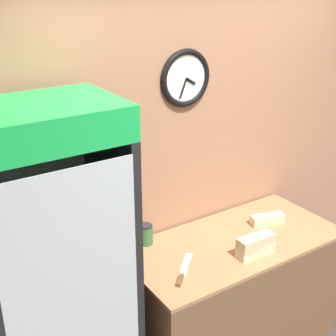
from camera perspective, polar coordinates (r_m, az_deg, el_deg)
The scene contains 8 objects.
wall_back at distance 3.39m, azimuth 3.78°, elevation 1.12°, with size 5.20×0.10×2.70m.
prep_counter at distance 3.56m, azimuth 7.63°, elevation -14.82°, with size 1.54×0.75×0.89m.
beverage_cooler at distance 2.72m, azimuth -14.28°, elevation -11.27°, with size 0.79×0.65×2.04m.
sandwich_stack_bottom at distance 3.16m, azimuth 10.58°, elevation -9.86°, with size 0.27×0.11×0.07m.
sandwich_stack_middle at distance 3.12m, azimuth 10.67°, elevation -8.75°, with size 0.27×0.10×0.07m.
sandwich_flat_left at distance 3.54m, azimuth 12.00°, elevation -6.14°, with size 0.26×0.15×0.07m.
chefs_knife at distance 2.95m, azimuth 1.77°, elevation -12.71°, with size 0.29×0.28×0.02m.
condiment_jar at distance 3.21m, azimuth -2.70°, elevation -8.09°, with size 0.10×0.10×0.14m.
Camera 1 is at (-1.92, -1.16, 2.60)m, focal length 50.00 mm.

